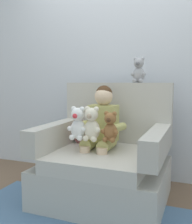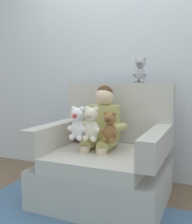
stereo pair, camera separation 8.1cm
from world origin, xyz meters
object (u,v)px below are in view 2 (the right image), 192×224
(throw_pillow, at_px, (84,134))
(plush_white, at_px, (78,124))
(plush_cream, at_px, (91,125))
(plush_brown, at_px, (110,128))
(seated_child, at_px, (102,125))
(armchair, at_px, (106,163))
(plush_grey_on_backrest, at_px, (140,71))

(throw_pillow, bearing_deg, plush_white, -74.57)
(plush_cream, relative_size, plush_brown, 1.15)
(plush_brown, xyz_separation_m, throw_pillow, (-0.37, 0.27, -0.13))
(seated_child, distance_m, plush_white, 0.25)
(armchair, height_order, plush_brown, armchair)
(plush_grey_on_backrest, distance_m, throw_pillow, 0.82)
(plush_brown, bearing_deg, plush_grey_on_backrest, 84.66)
(plush_brown, bearing_deg, armchair, 131.14)
(seated_child, height_order, plush_white, seated_child)
(seated_child, bearing_deg, armchair, -24.60)
(throw_pillow, bearing_deg, seated_child, -23.63)
(seated_child, bearing_deg, plush_grey_on_backrest, 52.65)
(plush_white, distance_m, plush_grey_on_backrest, 0.82)
(plush_white, height_order, throw_pillow, plush_white)
(plush_cream, bearing_deg, plush_brown, 23.31)
(plush_white, bearing_deg, plush_grey_on_backrest, 50.19)
(plush_white, bearing_deg, armchair, 38.95)
(plush_white, xyz_separation_m, plush_grey_on_backrest, (0.42, 0.52, 0.47))
(plush_brown, distance_m, throw_pillow, 0.48)
(seated_child, bearing_deg, plush_cream, -91.22)
(seated_child, relative_size, plush_white, 2.82)
(armchair, distance_m, plush_brown, 0.40)
(plush_grey_on_backrest, bearing_deg, plush_cream, -121.97)
(seated_child, relative_size, throw_pillow, 3.17)
(plush_brown, height_order, plush_grey_on_backrest, plush_grey_on_backrest)
(armchair, bearing_deg, plush_brown, -58.16)
(plush_cream, xyz_separation_m, throw_pillow, (-0.21, 0.29, -0.15))
(armchair, relative_size, plush_white, 3.72)
(plush_grey_on_backrest, bearing_deg, seated_child, -133.20)
(plush_white, relative_size, plush_brown, 1.13)
(armchair, relative_size, plush_brown, 4.20)
(armchair, distance_m, seated_child, 0.35)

